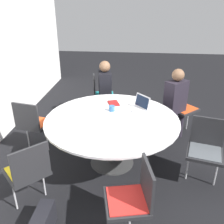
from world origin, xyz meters
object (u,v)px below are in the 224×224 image
at_px(coffee_cup, 112,108).
at_px(spiral_notebook, 114,103).
at_px(chair_3, 28,169).
at_px(handbag, 44,221).
at_px(chair_2, 32,121).
at_px(person_1, 106,88).
at_px(chair_1, 101,93).
at_px(chair_4, 134,195).
at_px(chair_5, 206,146).
at_px(laptop, 139,106).
at_px(person_0, 176,99).
at_px(chair_0, 180,104).

bearing_deg(coffee_cup, spiral_notebook, 0.19).
bearing_deg(chair_3, handbag, -98.30).
bearing_deg(chair_2, spiral_notebook, 26.66).
distance_m(person_1, spiral_notebook, 0.81).
xyz_separation_m(spiral_notebook, coffee_cup, (-0.27, -0.00, 0.03)).
relative_size(chair_3, person_1, 0.72).
distance_m(chair_1, spiral_notebook, 1.08).
bearing_deg(chair_4, handbag, 81.58).
height_order(chair_5, person_1, person_1).
height_order(person_1, coffee_cup, person_1).
distance_m(person_1, laptop, 1.15).
bearing_deg(person_1, coffee_cup, 0.37).
relative_size(person_1, laptop, 3.37).
bearing_deg(chair_2, chair_4, -30.06).
bearing_deg(handbag, coffee_cup, -20.01).
distance_m(person_0, laptop, 0.82).
relative_size(chair_3, coffee_cup, 10.09).
bearing_deg(chair_0, chair_2, -21.06).
xyz_separation_m(person_0, coffee_cup, (-0.63, 1.02, 0.06)).
height_order(chair_2, handbag, chair_2).
xyz_separation_m(spiral_notebook, handbag, (-1.80, 0.56, -0.61)).
bearing_deg(chair_3, laptop, 1.43).
bearing_deg(spiral_notebook, laptop, -113.63).
relative_size(chair_1, spiral_notebook, 3.52).
relative_size(chair_5, handbag, 2.44).
height_order(spiral_notebook, handbag, spiral_notebook).
relative_size(chair_0, laptop, 2.41).
distance_m(laptop, coffee_cup, 0.41).
xyz_separation_m(chair_0, person_0, (-0.22, 0.12, 0.19)).
bearing_deg(person_1, chair_2, -53.46).
distance_m(chair_2, handbag, 1.66).
height_order(person_0, handbag, person_0).
xyz_separation_m(chair_2, person_1, (1.12, -1.00, 0.19)).
bearing_deg(laptop, handbag, -73.02).
relative_size(chair_3, handbag, 2.44).
bearing_deg(chair_2, person_1, 59.47).
xyz_separation_m(chair_5, spiral_notebook, (0.76, 1.27, 0.22)).
relative_size(spiral_notebook, handbag, 0.69).
bearing_deg(chair_5, spiral_notebook, -16.73).
relative_size(chair_1, person_1, 0.72).
xyz_separation_m(chair_4, handbag, (-0.07, 0.93, -0.39)).
relative_size(chair_5, spiral_notebook, 3.52).
relative_size(chair_2, laptop, 2.41).
xyz_separation_m(chair_3, laptop, (1.28, -1.22, 0.26)).
bearing_deg(chair_4, laptop, -13.74).
relative_size(chair_0, person_0, 0.72).
relative_size(person_0, person_1, 1.00).
relative_size(chair_3, chair_5, 1.00).
height_order(chair_0, handbag, chair_0).
xyz_separation_m(chair_1, chair_4, (-2.74, -0.72, 0.00)).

